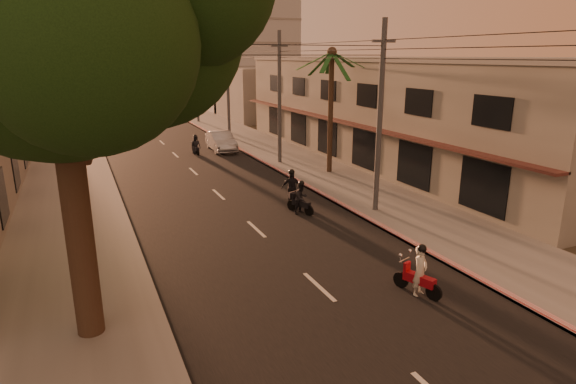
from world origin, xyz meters
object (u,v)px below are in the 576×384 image
(broadleaf_tree, at_px, (69,6))
(scooter_mid_b, at_px, (291,189))
(palm_tree, at_px, (332,59))
(scooter_red, at_px, (420,272))
(scooter_mid_a, at_px, (301,198))
(scooter_far_a, at_px, (196,145))
(parked_car, at_px, (221,141))

(broadleaf_tree, xyz_separation_m, scooter_mid_b, (9.54, 8.58, -7.62))
(palm_tree, bearing_deg, broadleaf_tree, -136.52)
(scooter_red, relative_size, scooter_mid_a, 1.04)
(palm_tree, height_order, scooter_far_a, palm_tree)
(scooter_mid_a, height_order, parked_car, scooter_mid_a)
(scooter_mid_a, distance_m, scooter_far_a, 16.40)
(scooter_mid_a, bearing_deg, scooter_mid_b, 62.46)
(palm_tree, xyz_separation_m, scooter_mid_b, (-5.07, -5.28, -6.30))
(scooter_mid_b, xyz_separation_m, scooter_far_a, (-1.41, 14.85, -0.15))
(broadleaf_tree, distance_m, scooter_red, 12.21)
(scooter_mid_a, height_order, scooter_mid_b, scooter_mid_b)
(broadleaf_tree, distance_m, parked_car, 27.37)
(scooter_red, distance_m, scooter_mid_a, 8.95)
(scooter_mid_a, relative_size, scooter_mid_b, 0.88)
(scooter_far_a, xyz_separation_m, parked_car, (2.24, 0.71, 0.06))
(broadleaf_tree, xyz_separation_m, palm_tree, (14.61, 13.86, -1.33))
(scooter_mid_b, bearing_deg, broadleaf_tree, -120.42)
(broadleaf_tree, height_order, scooter_far_a, broadleaf_tree)
(scooter_mid_b, xyz_separation_m, parked_car, (0.83, 15.56, -0.08))
(palm_tree, distance_m, scooter_far_a, 13.24)
(palm_tree, xyz_separation_m, scooter_mid_a, (-5.23, -6.77, -6.39))
(palm_tree, relative_size, scooter_red, 4.76)
(scooter_mid_a, bearing_deg, parked_car, 65.32)
(scooter_red, height_order, parked_car, scooter_red)
(scooter_mid_a, bearing_deg, scooter_far_a, 73.00)
(broadleaf_tree, xyz_separation_m, scooter_mid_a, (9.38, 7.08, -7.72))
(scooter_red, bearing_deg, palm_tree, 52.07)
(broadleaf_tree, height_order, scooter_red, broadleaf_tree)
(scooter_red, bearing_deg, broadleaf_tree, 149.42)
(palm_tree, xyz_separation_m, scooter_far_a, (-6.48, 9.57, -6.44))
(broadleaf_tree, bearing_deg, parked_car, 66.76)
(palm_tree, bearing_deg, scooter_mid_a, -127.69)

